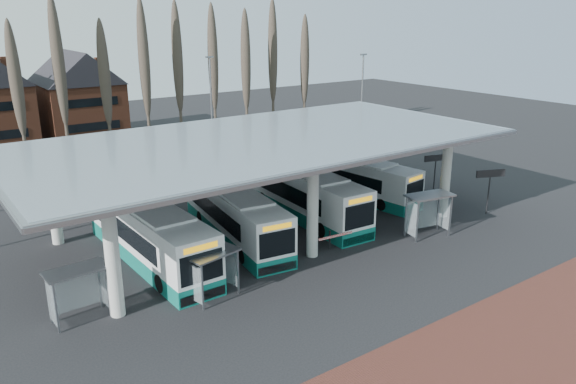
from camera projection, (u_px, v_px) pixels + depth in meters
ground at (339, 270)px, 32.11m from camera, size 140.00×140.00×0.00m
brick_strip at (531, 375)px, 22.83m from camera, size 70.00×10.00×0.03m
station_canopy at (261, 147)px, 36.57m from camera, size 32.00×16.00×6.34m
poplar_row at (122, 69)px, 54.97m from camera, size 45.10×1.10×14.50m
lamp_post_b at (211, 108)px, 53.93m from camera, size 0.80×0.16×10.17m
lamp_post_c at (362, 102)px, 57.06m from camera, size 0.80×0.16×10.17m
bus_0 at (149, 234)px, 32.95m from camera, size 3.00×12.81×3.55m
bus_1 at (235, 215)px, 36.28m from camera, size 4.14×12.22×3.33m
bus_2 at (303, 194)px, 40.27m from camera, size 3.41×12.72×3.50m
bus_3 at (353, 178)px, 44.64m from camera, size 4.01×11.61×3.16m
shelter_0 at (76, 282)px, 26.51m from camera, size 2.91×1.56×2.64m
shelter_1 at (212, 264)px, 28.54m from camera, size 2.96×1.89×2.55m
shelter_2 at (427, 205)px, 36.56m from camera, size 3.33×2.11×2.87m
info_sign_0 at (490, 177)px, 40.29m from camera, size 2.14×0.97×3.37m
info_sign_1 at (436, 161)px, 45.28m from camera, size 2.09×0.69×3.18m
barrier at (334, 237)px, 34.40m from camera, size 2.45×0.77×1.23m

